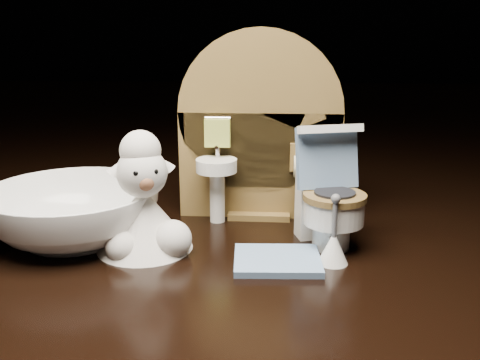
# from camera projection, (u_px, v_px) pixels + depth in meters

# --- Properties ---
(backdrop_panel) EXTENTS (0.13, 0.05, 0.15)m
(backdrop_panel) POSITION_uv_depth(u_px,v_px,m) (259.00, 137.00, 0.43)
(backdrop_panel) COLOR brown
(backdrop_panel) RESTS_ON ground
(toy_toilet) EXTENTS (0.05, 0.06, 0.09)m
(toy_toilet) POSITION_uv_depth(u_px,v_px,m) (328.00, 201.00, 0.38)
(toy_toilet) COLOR white
(toy_toilet) RESTS_ON ground
(bath_mat) EXTENTS (0.06, 0.05, 0.00)m
(bath_mat) POSITION_uv_depth(u_px,v_px,m) (277.00, 260.00, 0.35)
(bath_mat) COLOR #6685AA
(bath_mat) RESTS_ON ground
(toilet_brush) EXTENTS (0.02, 0.02, 0.05)m
(toilet_brush) POSITION_uv_depth(u_px,v_px,m) (333.00, 245.00, 0.35)
(toilet_brush) COLOR white
(toilet_brush) RESTS_ON ground
(plush_lamb) EXTENTS (0.07, 0.07, 0.09)m
(plush_lamb) POSITION_uv_depth(u_px,v_px,m) (144.00, 209.00, 0.37)
(plush_lamb) COLOR silver
(plush_lamb) RESTS_ON ground
(ceramic_bowl) EXTENTS (0.16, 0.16, 0.04)m
(ceramic_bowl) POSITION_uv_depth(u_px,v_px,m) (74.00, 213.00, 0.39)
(ceramic_bowl) COLOR white
(ceramic_bowl) RESTS_ON ground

